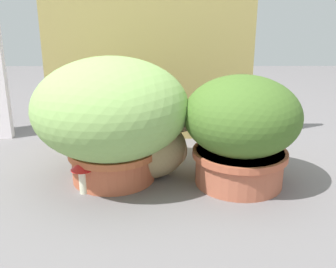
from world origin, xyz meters
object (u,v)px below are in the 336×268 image
grass_planter (111,114)px  leafy_planter (241,128)px  cat (157,146)px  mushroom_ornament_red (83,169)px

grass_planter → leafy_planter: grass_planter is taller
grass_planter → cat: (0.16, 0.02, -0.13)m
grass_planter → mushroom_ornament_red: grass_planter is taller
grass_planter → leafy_planter: 0.47m
grass_planter → mushroom_ornament_red: (-0.09, -0.12, -0.16)m
grass_planter → mushroom_ornament_red: 0.22m
leafy_planter → cat: size_ratio=1.05×
grass_planter → cat: size_ratio=1.43×
leafy_planter → grass_planter: bearing=175.0°
mushroom_ornament_red → grass_planter: bearing=53.0°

